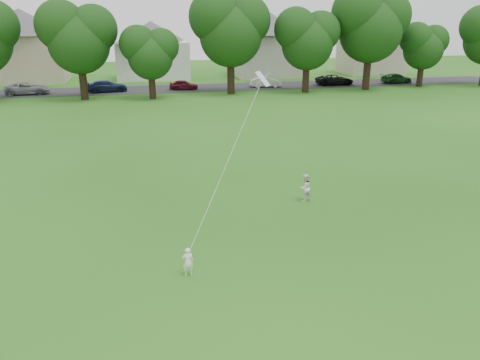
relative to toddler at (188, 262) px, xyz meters
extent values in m
plane|color=#1E5413|center=(0.94, 0.42, -0.49)|extent=(160.00, 160.00, 0.00)
cube|color=#2D2D30|center=(0.94, 42.42, -0.49)|extent=(90.00, 7.00, 0.01)
imported|color=white|center=(0.00, 0.00, 0.00)|extent=(0.37, 0.24, 0.99)
imported|color=white|center=(5.90, 5.42, 0.14)|extent=(0.77, 0.70, 1.27)
plane|color=white|center=(4.63, 8.37, 4.70)|extent=(0.95, 1.04, 0.66)
cylinder|color=white|center=(2.32, 4.19, 2.46)|extent=(0.01, 0.01, 10.56)
cylinder|color=black|center=(-6.60, 36.66, 1.38)|extent=(0.76, 0.76, 3.74)
cylinder|color=black|center=(0.21, 35.63, 0.92)|extent=(0.68, 0.68, 2.83)
cylinder|color=black|center=(8.73, 37.27, 1.59)|extent=(0.80, 0.80, 4.16)
cylinder|color=black|center=(17.11, 36.64, 1.27)|extent=(0.74, 0.74, 3.52)
cylinder|color=black|center=(24.68, 37.16, 1.70)|extent=(0.82, 0.82, 4.39)
cylinder|color=black|center=(32.25, 38.21, 0.96)|extent=(0.69, 0.69, 2.90)
imported|color=gray|center=(-12.95, 41.42, 0.15)|extent=(4.70, 2.40, 1.27)
imported|color=#14203F|center=(-4.64, 41.42, 0.16)|extent=(4.64, 2.36, 1.29)
imported|color=#55111B|center=(3.97, 41.42, 0.08)|extent=(3.43, 1.71, 1.12)
imported|color=silver|center=(13.81, 41.42, 0.13)|extent=(3.84, 1.69, 1.23)
imported|color=black|center=(22.62, 41.42, 0.16)|extent=(4.74, 2.37, 1.29)
imported|color=#17451B|center=(31.03, 41.42, 0.11)|extent=(4.27, 2.16, 1.19)
cube|color=#C1AF91|center=(-15.06, 52.42, 2.41)|extent=(9.76, 6.77, 5.81)
pyramid|color=#504E54|center=(-15.06, 52.42, 8.52)|extent=(14.07, 14.07, 3.20)
cube|color=white|center=(0.94, 52.42, 1.92)|extent=(9.49, 6.43, 4.84)
pyramid|color=#504E54|center=(0.94, 52.42, 7.01)|extent=(13.69, 13.69, 2.66)
cube|color=#B5B2A3|center=(16.94, 52.42, 2.34)|extent=(9.18, 7.66, 5.67)
pyramid|color=#504E54|center=(16.94, 52.42, 8.30)|extent=(13.24, 13.24, 3.12)
cube|color=#C1B3A0|center=(32.94, 52.42, 2.39)|extent=(8.47, 6.48, 5.77)
pyramid|color=#504E54|center=(32.94, 52.42, 8.45)|extent=(12.22, 12.22, 3.17)
camera|label=1|loc=(-1.17, -13.42, 7.46)|focal=35.00mm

